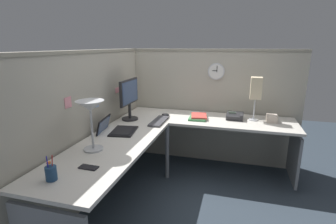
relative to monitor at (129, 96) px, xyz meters
The scene contains 19 objects.
ground_plane 1.22m from the monitor, 103.92° to the right, with size 6.80×6.80×0.00m, color #2D3842.
cubicle_wall_back 0.62m from the monitor, 156.08° to the left, with size 2.57×0.12×1.58m.
cubicle_wall_right 1.17m from the monitor, 51.75° to the right, with size 0.12×2.37×1.58m.
desk 0.85m from the monitor, 113.90° to the right, with size 2.35×2.15×0.73m.
monitor is the anchor object (origin of this frame).
laptop 0.54m from the monitor, behind, with size 0.39×0.43×0.22m.
keyboard 0.47m from the monitor, 90.74° to the right, with size 0.43×0.14×0.02m, color #38383D.
computer_mouse 0.54m from the monitor, 54.49° to the right, with size 0.06×0.10×0.03m, color black.
desk_lamp_dome 0.97m from the monitor, behind, with size 0.24×0.24×0.44m.
pen_cup 1.52m from the monitor, behind, with size 0.08×0.08×0.18m.
cell_phone 1.33m from the monitor, behind, with size 0.07×0.14×0.01m, color black.
office_phone 1.33m from the monitor, 74.14° to the right, with size 0.20×0.21×0.11m.
book_stack 0.90m from the monitor, 71.36° to the right, with size 0.30×0.24×0.04m.
desk_lamp_paper 1.53m from the monitor, 75.58° to the right, with size 0.13×0.13×0.53m.
tissue_box 1.74m from the monitor, 78.14° to the right, with size 0.12×0.12×0.09m, color beige.
wall_clock 1.20m from the monitor, 55.94° to the right, with size 0.04×0.22×0.22m.
pinned_note_leftmost 0.48m from the monitor, 157.86° to the left, with size 0.07×0.00×0.09m, color #99B7E5.
pinned_note_middle 0.94m from the monitor, 168.92° to the left, with size 0.09×0.00×0.10m, color pink.
pinned_note_rightmost 0.19m from the monitor, 77.06° to the left, with size 0.09×0.00×0.06m, color pink.
Camera 1 is at (-2.64, -0.63, 1.63)m, focal length 27.16 mm.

